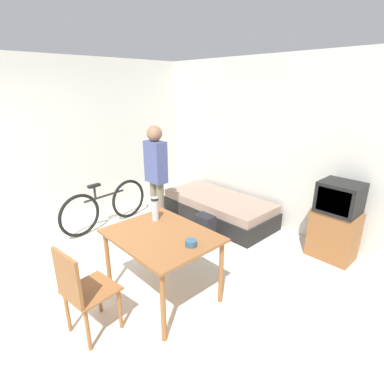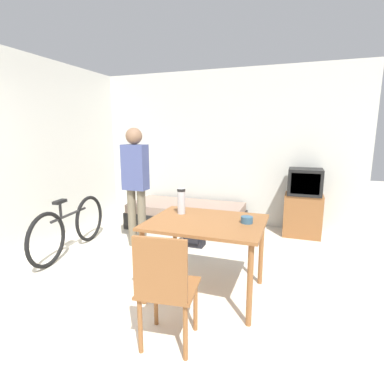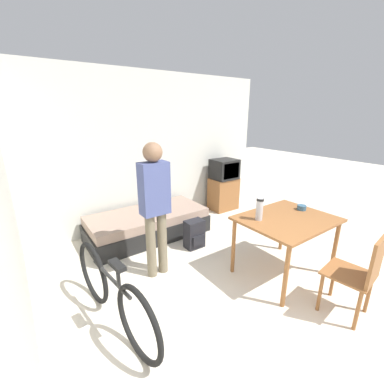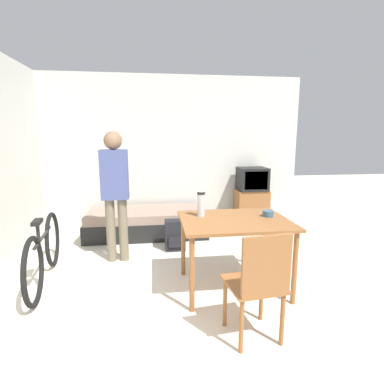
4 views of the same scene
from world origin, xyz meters
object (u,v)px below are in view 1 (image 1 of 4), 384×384
(wooden_chair, at_px, (81,289))
(mate_bowl, at_px, (191,243))
(tv, at_px, (336,221))
(backpack, at_px, (204,229))
(person_standing, at_px, (156,172))
(dining_table, at_px, (162,242))
(bicycle, at_px, (106,206))
(thermos_flask, at_px, (155,208))
(daybed, at_px, (218,208))

(wooden_chair, relative_size, mate_bowl, 8.13)
(tv, relative_size, backpack, 2.44)
(person_standing, distance_m, mate_bowl, 1.93)
(dining_table, xyz_separation_m, backpack, (-0.54, 1.20, -0.46))
(bicycle, xyz_separation_m, thermos_flask, (1.74, -0.24, 0.57))
(thermos_flask, relative_size, mate_bowl, 2.39)
(thermos_flask, xyz_separation_m, backpack, (-0.21, 1.03, -0.71))
(dining_table, height_order, backpack, dining_table)
(tv, distance_m, dining_table, 2.39)
(bicycle, height_order, person_standing, person_standing)
(person_standing, bearing_deg, daybed, 70.37)
(dining_table, height_order, thermos_flask, thermos_flask)
(person_standing, bearing_deg, thermos_flask, -37.37)
(daybed, xyz_separation_m, tv, (1.89, 0.22, 0.33))
(wooden_chair, relative_size, backpack, 2.10)
(wooden_chair, height_order, backpack, wooden_chair)
(wooden_chair, height_order, mate_bowl, wooden_chair)
(bicycle, height_order, thermos_flask, thermos_flask)
(thermos_flask, relative_size, backpack, 0.62)
(person_standing, relative_size, backpack, 3.82)
(dining_table, bearing_deg, backpack, 114.25)
(daybed, relative_size, mate_bowl, 17.17)
(tv, height_order, backpack, tv)
(dining_table, xyz_separation_m, thermos_flask, (-0.33, 0.17, 0.24))
(backpack, bearing_deg, thermos_flask, -78.51)
(person_standing, distance_m, thermos_flask, 1.25)
(dining_table, relative_size, backpack, 2.54)
(thermos_flask, xyz_separation_m, mate_bowl, (0.72, -0.11, -0.12))
(daybed, xyz_separation_m, bicycle, (-1.12, -1.56, 0.15))
(person_standing, bearing_deg, backpack, 19.15)
(bicycle, bearing_deg, mate_bowl, -8.08)
(daybed, xyz_separation_m, dining_table, (0.95, -1.97, 0.48))
(daybed, height_order, thermos_flask, thermos_flask)
(dining_table, xyz_separation_m, bicycle, (-2.07, 0.41, -0.33))
(daybed, xyz_separation_m, wooden_chair, (0.91, -2.86, 0.32))
(tv, height_order, thermos_flask, tv)
(wooden_chair, distance_m, person_standing, 2.27)
(daybed, height_order, bicycle, bicycle)
(daybed, height_order, mate_bowl, mate_bowl)
(wooden_chair, height_order, bicycle, wooden_chair)
(dining_table, bearing_deg, tv, 66.80)
(person_standing, bearing_deg, mate_bowl, -26.80)
(daybed, height_order, dining_table, dining_table)
(wooden_chair, xyz_separation_m, backpack, (-0.50, 2.09, -0.31))
(wooden_chair, distance_m, bicycle, 2.41)
(dining_table, bearing_deg, mate_bowl, 8.69)
(thermos_flask, bearing_deg, dining_table, -26.73)
(bicycle, height_order, mate_bowl, mate_bowl)
(wooden_chair, bearing_deg, backpack, 103.34)
(bicycle, distance_m, thermos_flask, 1.85)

